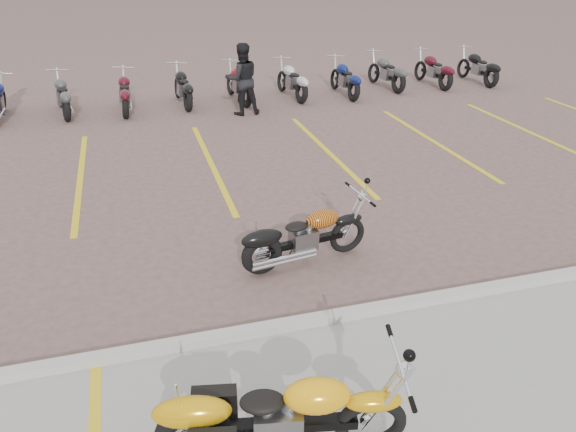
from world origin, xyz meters
name	(u,v)px	position (x,y,z in m)	size (l,w,h in m)	color
ground	(253,252)	(0.00, 0.00, 0.00)	(100.00, 100.00, 0.00)	#735752
curb	(289,325)	(0.00, -2.00, 0.06)	(60.00, 0.18, 0.12)	#ADAAA3
parking_stripes	(211,164)	(0.00, 4.00, 0.00)	(38.00, 5.50, 0.01)	gold
yellow_cruiser	(276,417)	(-0.64, -3.78, 0.47)	(2.28, 0.61, 0.95)	black
flame_cruiser	(302,239)	(0.63, -0.53, 0.41)	(2.01, 0.45, 0.83)	black
person_b	(242,79)	(1.50, 7.64, 0.96)	(0.94, 0.73, 1.93)	black
bg_bike_row	(181,86)	(-0.02, 9.07, 0.55)	(20.59, 2.04, 1.10)	black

